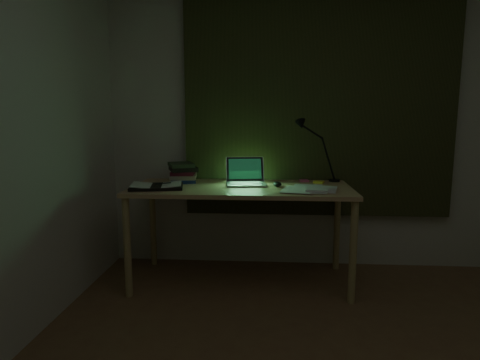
% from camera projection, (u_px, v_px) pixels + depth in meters
% --- Properties ---
extents(wall_back, '(3.50, 0.00, 2.50)m').
position_uv_depth(wall_back, '(317.00, 120.00, 3.34)').
color(wall_back, silver).
rests_on(wall_back, ground).
extents(curtain, '(2.20, 0.06, 2.00)m').
position_uv_depth(curtain, '(318.00, 95.00, 3.27)').
color(curtain, '#2C3219').
rests_on(curtain, wall_back).
extents(desk, '(1.65, 0.72, 0.75)m').
position_uv_depth(desk, '(241.00, 235.00, 3.08)').
color(desk, tan).
rests_on(desk, floor).
extents(laptop, '(0.34, 0.38, 0.22)m').
position_uv_depth(laptop, '(246.00, 171.00, 3.06)').
color(laptop, '#A7A8AC').
rests_on(laptop, desk).
extents(open_textbook, '(0.42, 0.34, 0.03)m').
position_uv_depth(open_textbook, '(157.00, 186.00, 2.95)').
color(open_textbook, silver).
rests_on(open_textbook, desk).
extents(book_stack, '(0.26, 0.28, 0.16)m').
position_uv_depth(book_stack, '(183.00, 172.00, 3.24)').
color(book_stack, silver).
rests_on(book_stack, desk).
extents(loose_papers, '(0.43, 0.44, 0.02)m').
position_uv_depth(loose_papers, '(309.00, 189.00, 2.87)').
color(loose_papers, silver).
rests_on(loose_papers, desk).
extents(mouse, '(0.08, 0.11, 0.04)m').
position_uv_depth(mouse, '(277.00, 184.00, 3.02)').
color(mouse, black).
rests_on(mouse, desk).
extents(sticky_yellow, '(0.10, 0.10, 0.02)m').
position_uv_depth(sticky_yellow, '(319.00, 182.00, 3.18)').
color(sticky_yellow, yellow).
rests_on(sticky_yellow, desk).
extents(sticky_pink, '(0.08, 0.08, 0.01)m').
position_uv_depth(sticky_pink, '(304.00, 181.00, 3.26)').
color(sticky_pink, '#F15D96').
rests_on(sticky_pink, desk).
extents(desk_lamp, '(0.35, 0.29, 0.48)m').
position_uv_depth(desk_lamp, '(335.00, 152.00, 3.22)').
color(desk_lamp, black).
rests_on(desk_lamp, desk).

